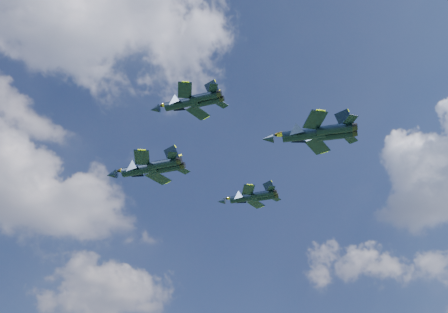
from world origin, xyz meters
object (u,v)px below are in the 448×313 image
jet_left (179,104)px  jet_slot (300,135)px  jet_right (242,198)px  jet_lead (138,170)px

jet_left → jet_slot: size_ratio=0.73×
jet_slot → jet_right: bearing=34.9°
jet_right → jet_slot: bearing=-139.4°
jet_left → jet_right: size_ratio=0.97×
jet_lead → jet_left: bearing=-134.5°
jet_lead → jet_right: jet_right is taller
jet_right → jet_slot: size_ratio=0.75×
jet_right → jet_slot: jet_slot is taller
jet_lead → jet_slot: jet_slot is taller
jet_left → jet_slot: jet_slot is taller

